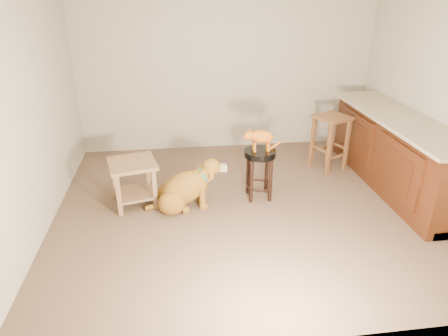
{
  "coord_description": "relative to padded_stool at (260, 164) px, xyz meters",
  "views": [
    {
      "loc": [
        -0.84,
        -4.05,
        2.4
      ],
      "look_at": [
        -0.29,
        0.16,
        0.45
      ],
      "focal_mm": 32.0,
      "sensor_mm": 36.0,
      "label": 1
    }
  ],
  "objects": [
    {
      "name": "floor",
      "position": [
        -0.15,
        -0.22,
        -0.44
      ],
      "size": [
        4.5,
        4.0,
        0.01
      ],
      "primitive_type": "cube",
      "color": "brown",
      "rests_on": "ground"
    },
    {
      "name": "padded_stool",
      "position": [
        0.0,
        0.0,
        0.0
      ],
      "size": [
        0.38,
        0.38,
        0.62
      ],
      "rotation": [
        0.0,
        0.0,
        -0.02
      ],
      "color": "black",
      "rests_on": "ground"
    },
    {
      "name": "tabby_kitten",
      "position": [
        -0.01,
        0.0,
        0.35
      ],
      "size": [
        0.49,
        0.17,
        0.31
      ],
      "rotation": [
        0.0,
        0.0,
        -0.02
      ],
      "color": "#9D4B0F",
      "rests_on": "padded_stool"
    },
    {
      "name": "room_shell",
      "position": [
        -0.15,
        -0.22,
        1.23
      ],
      "size": [
        4.54,
        4.04,
        2.62
      ],
      "color": "#A19781",
      "rests_on": "ground"
    },
    {
      "name": "side_table",
      "position": [
        -1.5,
        0.03,
        -0.08
      ],
      "size": [
        0.63,
        0.63,
        0.55
      ],
      "rotation": [
        0.0,
        0.0,
        0.23
      ],
      "color": "brown",
      "rests_on": "ground"
    },
    {
      "name": "cabinet_run",
      "position": [
        1.79,
        0.08,
        -0.0
      ],
      "size": [
        0.7,
        2.56,
        0.94
      ],
      "color": "#3D1B0B",
      "rests_on": "ground"
    },
    {
      "name": "golden_retriever",
      "position": [
        -0.91,
        -0.13,
        -0.2
      ],
      "size": [
        1.01,
        0.51,
        0.64
      ],
      "rotation": [
        0.0,
        0.0,
        0.08
      ],
      "color": "brown",
      "rests_on": "ground"
    },
    {
      "name": "wood_stool",
      "position": [
        1.17,
        0.74,
        -0.04
      ],
      "size": [
        0.55,
        0.55,
        0.77
      ],
      "rotation": [
        0.0,
        0.0,
        0.42
      ],
      "color": "brown",
      "rests_on": "ground"
    }
  ]
}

